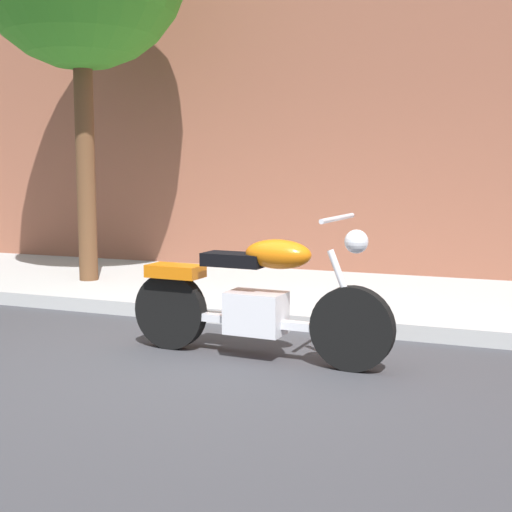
# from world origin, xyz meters

# --- Properties ---
(ground_plane) EXTENTS (60.00, 60.00, 0.00)m
(ground_plane) POSITION_xyz_m (0.00, 0.00, 0.00)
(ground_plane) COLOR #38383D
(sidewalk) EXTENTS (24.75, 2.78, 0.14)m
(sidewalk) POSITION_xyz_m (0.00, 2.63, 0.07)
(sidewalk) COLOR #ADADAD
(sidewalk) RESTS_ON ground
(motorcycle) EXTENTS (2.13, 0.70, 1.11)m
(motorcycle) POSITION_xyz_m (0.33, 0.26, 0.46)
(motorcycle) COLOR black
(motorcycle) RESTS_ON ground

